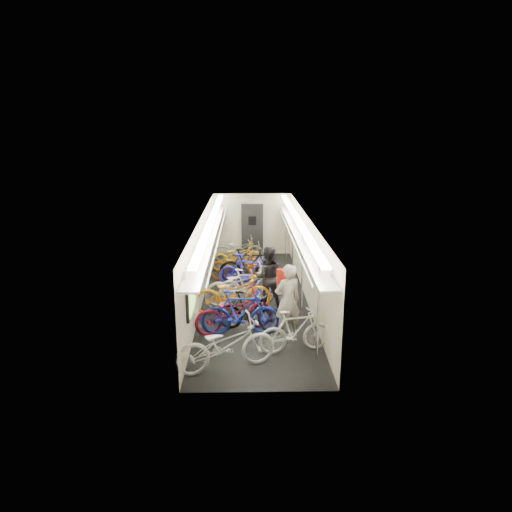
{
  "coord_description": "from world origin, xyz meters",
  "views": [
    {
      "loc": [
        -0.23,
        -12.56,
        4.73
      ],
      "look_at": [
        0.05,
        0.45,
        1.15
      ],
      "focal_mm": 32.0,
      "sensor_mm": 36.0,
      "label": 1
    }
  ],
  "objects_px": {
    "bicycle_0": "(226,345)",
    "passenger_mid": "(268,277)",
    "passenger_near": "(288,301)",
    "bicycle_1": "(240,313)",
    "backpack": "(282,277)"
  },
  "relations": [
    {
      "from": "passenger_mid",
      "to": "backpack",
      "type": "bearing_deg",
      "value": 100.49
    },
    {
      "from": "passenger_near",
      "to": "bicycle_1",
      "type": "bearing_deg",
      "value": -28.82
    },
    {
      "from": "backpack",
      "to": "bicycle_1",
      "type": "bearing_deg",
      "value": -149.96
    },
    {
      "from": "passenger_near",
      "to": "backpack",
      "type": "relative_size",
      "value": 4.74
    },
    {
      "from": "bicycle_0",
      "to": "backpack",
      "type": "height_order",
      "value": "backpack"
    },
    {
      "from": "bicycle_1",
      "to": "passenger_mid",
      "type": "relative_size",
      "value": 1.11
    },
    {
      "from": "bicycle_0",
      "to": "passenger_mid",
      "type": "distance_m",
      "value": 3.64
    },
    {
      "from": "passenger_near",
      "to": "passenger_mid",
      "type": "xyz_separation_m",
      "value": [
        -0.37,
        1.99,
        -0.05
      ]
    },
    {
      "from": "bicycle_0",
      "to": "passenger_mid",
      "type": "height_order",
      "value": "passenger_mid"
    },
    {
      "from": "bicycle_1",
      "to": "passenger_near",
      "type": "xyz_separation_m",
      "value": [
        1.1,
        -0.13,
        0.33
      ]
    },
    {
      "from": "bicycle_0",
      "to": "backpack",
      "type": "bearing_deg",
      "value": -49.53
    },
    {
      "from": "passenger_near",
      "to": "passenger_mid",
      "type": "bearing_deg",
      "value": -101.56
    },
    {
      "from": "passenger_near",
      "to": "passenger_mid",
      "type": "distance_m",
      "value": 2.02
    },
    {
      "from": "passenger_near",
      "to": "passenger_mid",
      "type": "height_order",
      "value": "passenger_near"
    },
    {
      "from": "bicycle_0",
      "to": "passenger_near",
      "type": "xyz_separation_m",
      "value": [
        1.38,
        1.5,
        0.35
      ]
    }
  ]
}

